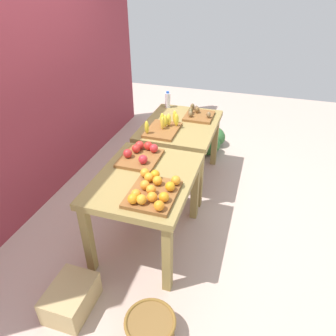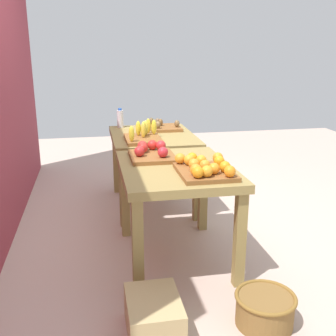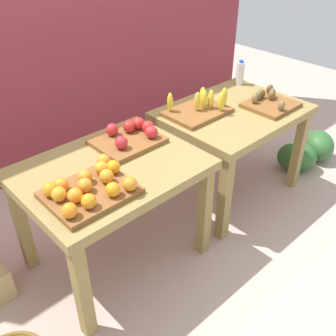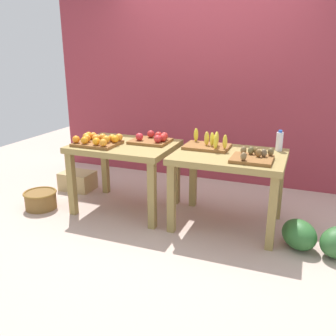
{
  "view_description": "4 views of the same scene",
  "coord_description": "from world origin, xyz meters",
  "px_view_note": "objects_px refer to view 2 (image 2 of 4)",
  "views": [
    {
      "loc": [
        -2.6,
        -0.84,
        2.21
      ],
      "look_at": [
        -0.06,
        -0.05,
        0.53
      ],
      "focal_mm": 33.62,
      "sensor_mm": 36.0,
      "label": 1
    },
    {
      "loc": [
        -3.37,
        0.59,
        1.57
      ],
      "look_at": [
        -0.05,
        -0.04,
        0.57
      ],
      "focal_mm": 43.94,
      "sensor_mm": 36.0,
      "label": 2
    },
    {
      "loc": [
        -1.59,
        -1.59,
        1.96
      ],
      "look_at": [
        -0.1,
        0.01,
        0.51
      ],
      "focal_mm": 41.58,
      "sensor_mm": 36.0,
      "label": 3
    },
    {
      "loc": [
        1.22,
        -3.31,
        1.65
      ],
      "look_at": [
        -0.07,
        0.01,
        0.52
      ],
      "focal_mm": 38.86,
      "sensor_mm": 36.0,
      "label": 4
    }
  ],
  "objects_px": {
    "display_table_left": "(176,180)",
    "banana_crate": "(143,136)",
    "water_bottle": "(120,119)",
    "display_table_right": "(153,145)",
    "orange_bin": "(205,168)",
    "apple_bin": "(151,153)",
    "kiwi_bin": "(163,126)",
    "wicker_basket": "(265,309)",
    "cardboard_produce_box": "(154,316)",
    "watermelon_pile": "(162,168)"
  },
  "relations": [
    {
      "from": "display_table_left",
      "to": "wicker_basket",
      "type": "height_order",
      "value": "display_table_left"
    },
    {
      "from": "orange_bin",
      "to": "water_bottle",
      "type": "xyz_separation_m",
      "value": [
        1.78,
        0.44,
        0.05
      ]
    },
    {
      "from": "display_table_right",
      "to": "water_bottle",
      "type": "xyz_separation_m",
      "value": [
        0.42,
        0.28,
        0.2
      ]
    },
    {
      "from": "display_table_left",
      "to": "orange_bin",
      "type": "relative_size",
      "value": 2.21
    },
    {
      "from": "display_table_left",
      "to": "cardboard_produce_box",
      "type": "relative_size",
      "value": 2.6
    },
    {
      "from": "display_table_left",
      "to": "display_table_right",
      "type": "height_order",
      "value": "same"
    },
    {
      "from": "apple_bin",
      "to": "kiwi_bin",
      "type": "relative_size",
      "value": 1.12
    },
    {
      "from": "water_bottle",
      "to": "wicker_basket",
      "type": "distance_m",
      "value": 2.61
    },
    {
      "from": "display_table_left",
      "to": "display_table_right",
      "type": "distance_m",
      "value": 1.12
    },
    {
      "from": "water_bottle",
      "to": "banana_crate",
      "type": "bearing_deg",
      "value": -166.37
    },
    {
      "from": "kiwi_bin",
      "to": "watermelon_pile",
      "type": "relative_size",
      "value": 0.48
    },
    {
      "from": "display_table_right",
      "to": "kiwi_bin",
      "type": "relative_size",
      "value": 2.89
    },
    {
      "from": "apple_bin",
      "to": "display_table_left",
      "type": "bearing_deg",
      "value": -151.54
    },
    {
      "from": "wicker_basket",
      "to": "banana_crate",
      "type": "bearing_deg",
      "value": 15.01
    },
    {
      "from": "display_table_right",
      "to": "wicker_basket",
      "type": "relative_size",
      "value": 2.89
    },
    {
      "from": "apple_bin",
      "to": "water_bottle",
      "type": "height_order",
      "value": "water_bottle"
    },
    {
      "from": "kiwi_bin",
      "to": "cardboard_produce_box",
      "type": "distance_m",
      "value": 2.34
    },
    {
      "from": "banana_crate",
      "to": "water_bottle",
      "type": "relative_size",
      "value": 2.17
    },
    {
      "from": "display_table_right",
      "to": "cardboard_produce_box",
      "type": "distance_m",
      "value": 2.06
    },
    {
      "from": "display_table_right",
      "to": "orange_bin",
      "type": "xyz_separation_m",
      "value": [
        -1.35,
        -0.15,
        0.15
      ]
    },
    {
      "from": "wicker_basket",
      "to": "cardboard_produce_box",
      "type": "bearing_deg",
      "value": 86.67
    },
    {
      "from": "cardboard_produce_box",
      "to": "orange_bin",
      "type": "bearing_deg",
      "value": -36.31
    },
    {
      "from": "display_table_right",
      "to": "cardboard_produce_box",
      "type": "relative_size",
      "value": 2.6
    },
    {
      "from": "kiwi_bin",
      "to": "cardboard_produce_box",
      "type": "relative_size",
      "value": 0.9
    },
    {
      "from": "orange_bin",
      "to": "cardboard_produce_box",
      "type": "height_order",
      "value": "orange_bin"
    },
    {
      "from": "kiwi_bin",
      "to": "apple_bin",
      "type": "bearing_deg",
      "value": 165.3
    },
    {
      "from": "display_table_left",
      "to": "banana_crate",
      "type": "height_order",
      "value": "banana_crate"
    },
    {
      "from": "apple_bin",
      "to": "water_bottle",
      "type": "xyz_separation_m",
      "value": [
        1.28,
        0.14,
        0.06
      ]
    },
    {
      "from": "water_bottle",
      "to": "watermelon_pile",
      "type": "xyz_separation_m",
      "value": [
        0.44,
        -0.53,
        -0.7
      ]
    },
    {
      "from": "display_table_right",
      "to": "kiwi_bin",
      "type": "xyz_separation_m",
      "value": [
        0.24,
        -0.15,
        0.14
      ]
    },
    {
      "from": "wicker_basket",
      "to": "display_table_right",
      "type": "bearing_deg",
      "value": 9.9
    },
    {
      "from": "water_bottle",
      "to": "apple_bin",
      "type": "bearing_deg",
      "value": -173.65
    },
    {
      "from": "apple_bin",
      "to": "watermelon_pile",
      "type": "bearing_deg",
      "value": -12.62
    },
    {
      "from": "watermelon_pile",
      "to": "display_table_left",
      "type": "bearing_deg",
      "value": 173.0
    },
    {
      "from": "kiwi_bin",
      "to": "wicker_basket",
      "type": "xyz_separation_m",
      "value": [
        -2.24,
        -0.2,
        -0.66
      ]
    },
    {
      "from": "orange_bin",
      "to": "apple_bin",
      "type": "height_order",
      "value": "apple_bin"
    },
    {
      "from": "kiwi_bin",
      "to": "display_table_right",
      "type": "bearing_deg",
      "value": 148.48
    },
    {
      "from": "display_table_left",
      "to": "display_table_right",
      "type": "bearing_deg",
      "value": 0.0
    },
    {
      "from": "watermelon_pile",
      "to": "banana_crate",
      "type": "bearing_deg",
      "value": 161.54
    },
    {
      "from": "water_bottle",
      "to": "display_table_left",
      "type": "bearing_deg",
      "value": -169.56
    },
    {
      "from": "water_bottle",
      "to": "cardboard_produce_box",
      "type": "xyz_separation_m",
      "value": [
        -2.39,
        0.02,
        -0.72
      ]
    },
    {
      "from": "display_table_left",
      "to": "wicker_basket",
      "type": "relative_size",
      "value": 2.89
    },
    {
      "from": "display_table_right",
      "to": "cardboard_produce_box",
      "type": "bearing_deg",
      "value": 171.33
    },
    {
      "from": "apple_bin",
      "to": "banana_crate",
      "type": "xyz_separation_m",
      "value": [
        0.62,
        -0.02,
        0.0
      ]
    },
    {
      "from": "kiwi_bin",
      "to": "orange_bin",
      "type": "bearing_deg",
      "value": -179.8
    },
    {
      "from": "watermelon_pile",
      "to": "kiwi_bin",
      "type": "bearing_deg",
      "value": 171.13
    },
    {
      "from": "display_table_right",
      "to": "banana_crate",
      "type": "xyz_separation_m",
      "value": [
        -0.24,
        0.12,
        0.15
      ]
    },
    {
      "from": "apple_bin",
      "to": "water_bottle",
      "type": "bearing_deg",
      "value": 6.35
    },
    {
      "from": "display_table_left",
      "to": "banana_crate",
      "type": "bearing_deg",
      "value": 7.99
    },
    {
      "from": "orange_bin",
      "to": "cardboard_produce_box",
      "type": "distance_m",
      "value": 1.02
    }
  ]
}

